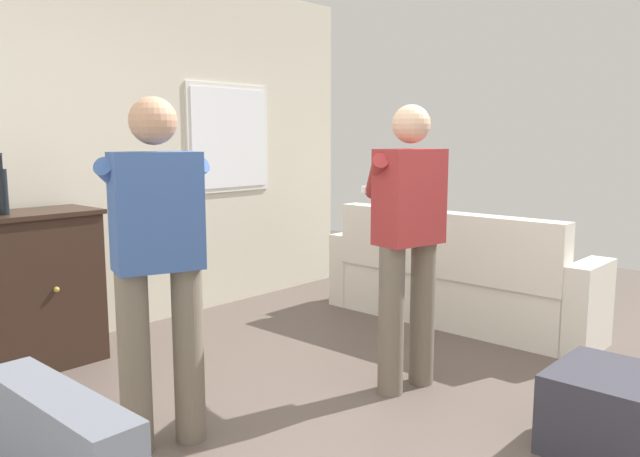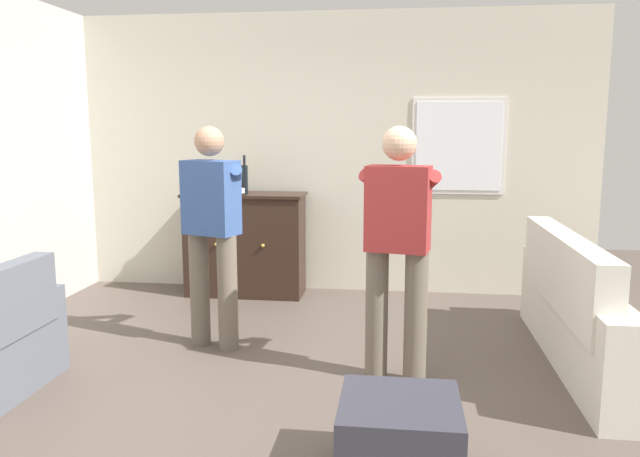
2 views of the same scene
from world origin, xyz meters
name	(u,v)px [view 1 (image 1 of 2)]	position (x,y,z in m)	size (l,w,h in m)	color
ground	(380,442)	(0.00, 0.00, 0.00)	(10.40, 10.40, 0.00)	brown
wall_back_with_window	(99,150)	(0.03, 2.66, 1.40)	(5.20, 0.15, 2.80)	beige
couch	(453,282)	(1.99, 0.75, 0.34)	(0.57, 2.26, 0.93)	silver
sideboard_cabinet	(3,295)	(-0.86, 2.30, 0.51)	(1.20, 0.49, 1.03)	black
bottle_liquor_amber	(2,190)	(-0.84, 2.25, 1.18)	(0.06, 0.06, 0.38)	black
ottoman	(616,413)	(0.68, -0.89, 0.19)	(0.57, 0.57, 0.39)	#33333D
person_standing_left	(158,257)	(-0.72, 0.78, 0.94)	(0.53, 0.52, 1.68)	#6B6051
person_standing_right	(407,234)	(0.66, 0.31, 0.94)	(0.55, 0.51, 1.68)	#6B6051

